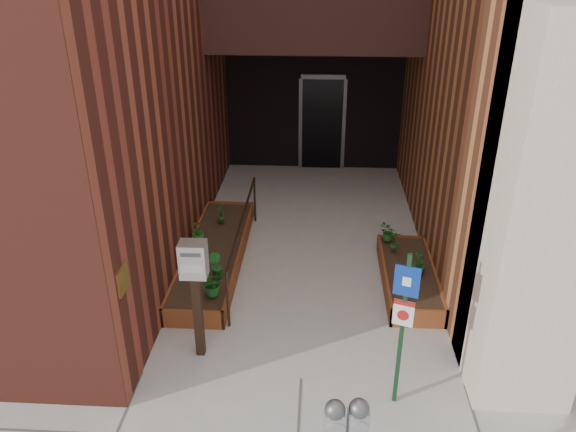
# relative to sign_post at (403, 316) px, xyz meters

# --- Properties ---
(ground) EXTENTS (80.00, 80.00, 0.00)m
(ground) POSITION_rel_sign_post_xyz_m (-1.11, 0.30, -1.23)
(ground) COLOR #9E9991
(ground) RESTS_ON ground
(planter_left) EXTENTS (0.90, 3.60, 0.30)m
(planter_left) POSITION_rel_sign_post_xyz_m (-2.66, 3.00, -1.09)
(planter_left) COLOR brown
(planter_left) RESTS_ON ground
(planter_right) EXTENTS (0.80, 2.20, 0.30)m
(planter_right) POSITION_rel_sign_post_xyz_m (0.49, 2.50, -1.09)
(planter_right) COLOR brown
(planter_right) RESTS_ON ground
(handrail) EXTENTS (0.04, 3.34, 0.90)m
(handrail) POSITION_rel_sign_post_xyz_m (-2.16, 2.95, -0.48)
(handrail) COLOR black
(handrail) RESTS_ON ground
(sign_post) EXTENTS (0.26, 0.11, 1.99)m
(sign_post) POSITION_rel_sign_post_xyz_m (0.00, 0.00, 0.00)
(sign_post) COLOR #12321A
(sign_post) RESTS_ON ground
(payment_dropbox) EXTENTS (0.33, 0.26, 1.66)m
(payment_dropbox) POSITION_rel_sign_post_xyz_m (-2.44, 0.71, -0.03)
(payment_dropbox) COLOR black
(payment_dropbox) RESTS_ON ground
(shrub_left_a) EXTENTS (0.49, 0.49, 0.38)m
(shrub_left_a) POSITION_rel_sign_post_xyz_m (-2.43, 1.63, -0.73)
(shrub_left_a) COLOR #1A5C1C
(shrub_left_a) RESTS_ON planter_left
(shrub_left_b) EXTENTS (0.29, 0.29, 0.38)m
(shrub_left_b) POSITION_rel_sign_post_xyz_m (-2.47, 2.11, -0.74)
(shrub_left_b) COLOR #195A1B
(shrub_left_b) RESTS_ON planter_left
(shrub_left_c) EXTENTS (0.30, 0.30, 0.38)m
(shrub_left_c) POSITION_rel_sign_post_xyz_m (-2.96, 3.17, -0.73)
(shrub_left_c) COLOR #205A19
(shrub_left_c) RESTS_ON planter_left
(shrub_left_d) EXTENTS (0.23, 0.23, 0.37)m
(shrub_left_d) POSITION_rel_sign_post_xyz_m (-2.69, 3.91, -0.74)
(shrub_left_d) COLOR #195618
(shrub_left_d) RESTS_ON planter_left
(shrub_right_a) EXTENTS (0.22, 0.22, 0.34)m
(shrub_right_a) POSITION_rel_sign_post_xyz_m (0.60, 2.38, -0.75)
(shrub_right_a) COLOR #175219
(shrub_right_a) RESTS_ON planter_right
(shrub_right_b) EXTENTS (0.19, 0.19, 0.35)m
(shrub_right_b) POSITION_rel_sign_post_xyz_m (0.31, 3.08, -0.75)
(shrub_right_b) COLOR #1F601B
(shrub_right_b) RESTS_ON planter_right
(shrub_right_c) EXTENTS (0.38, 0.38, 0.30)m
(shrub_right_c) POSITION_rel_sign_post_xyz_m (0.24, 3.40, -0.77)
(shrub_right_c) COLOR #1B6020
(shrub_right_c) RESTS_ON planter_right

